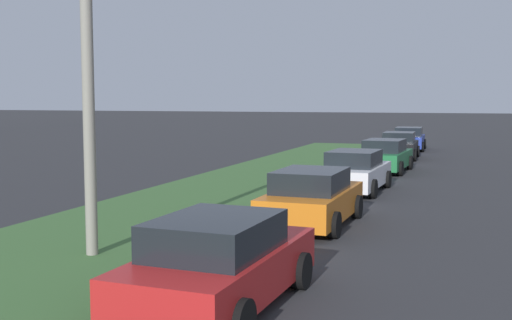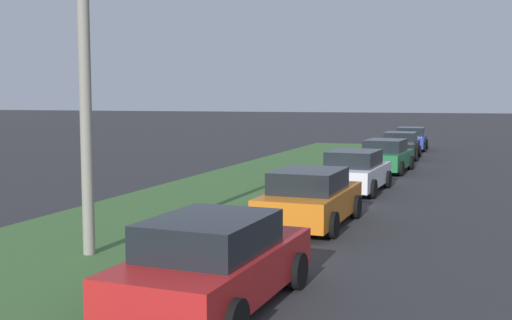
% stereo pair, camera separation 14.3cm
% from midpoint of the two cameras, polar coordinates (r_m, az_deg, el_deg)
% --- Properties ---
extents(grass_median, '(60.00, 6.00, 0.12)m').
position_cam_midpoint_polar(grass_median, '(16.85, -9.21, -5.54)').
color(grass_median, '#3D6633').
rests_on(grass_median, ground).
extents(parked_car_red, '(4.37, 2.15, 1.47)m').
position_cam_midpoint_polar(parked_car_red, '(10.06, -3.35, -9.20)').
color(parked_car_red, red).
rests_on(parked_car_red, ground).
extents(parked_car_orange, '(4.34, 2.09, 1.47)m').
position_cam_midpoint_polar(parked_car_orange, '(16.47, 5.15, -3.44)').
color(parked_car_orange, orange).
rests_on(parked_car_orange, ground).
extents(parked_car_white, '(4.37, 2.16, 1.47)m').
position_cam_midpoint_polar(parked_car_white, '(22.65, 9.04, -1.04)').
color(parked_car_white, silver).
rests_on(parked_car_white, ground).
extents(parked_car_green, '(4.39, 2.20, 1.47)m').
position_cam_midpoint_polar(parked_car_green, '(29.06, 11.71, 0.35)').
color(parked_car_green, '#1E6B38').
rests_on(parked_car_green, ground).
extents(parked_car_black, '(4.34, 2.10, 1.47)m').
position_cam_midpoint_polar(parked_car_black, '(35.66, 12.97, 1.26)').
color(parked_car_black, black).
rests_on(parked_car_black, ground).
extents(parked_car_blue, '(4.35, 2.12, 1.47)m').
position_cam_midpoint_polar(parked_car_blue, '(41.83, 13.81, 1.84)').
color(parked_car_blue, '#23389E').
rests_on(parked_car_blue, ground).
extents(streetlight, '(0.67, 2.87, 7.50)m').
position_cam_midpoint_polar(streetlight, '(13.00, -13.47, 10.30)').
color(streetlight, gray).
rests_on(streetlight, ground).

